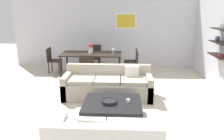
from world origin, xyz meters
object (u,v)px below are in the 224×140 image
Objects in this scene: wine_glass_right_near at (113,51)px; wine_glass_foot at (89,52)px; decorative_bowl at (109,101)px; dining_chair_foot at (87,67)px; dining_table at (91,55)px; dining_chair_right_near at (134,62)px; centerpiece_vase at (91,48)px; dining_chair_right_far at (133,59)px; dining_chair_head at (95,55)px; candle_jar at (128,101)px; wine_glass_right_far at (113,50)px; coffee_table at (112,111)px; sofa_beige at (108,86)px; dining_chair_left_far at (52,59)px.

wine_glass_right_near reaches higher than wine_glass_foot.
decorative_bowl is 0.36× the size of dining_chair_foot.
wine_glass_foot reaches higher than dining_table.
dining_chair_right_near is 2.62× the size of centerpiece_vase.
dining_table is at bearing -171.20° from dining_chair_right_far.
decorative_bowl is 1.87× the size of wine_glass_foot.
dining_table is at bearing -90.00° from dining_chair_head.
candle_jar is at bearing 7.21° from decorative_bowl.
wine_glass_right_far is 0.91m from wine_glass_foot.
dining_chair_foot reaches higher than coffee_table.
dining_chair_foot is 1.80m from dining_chair_right_far.
wine_glass_foot reaches higher than dining_chair_foot.
dining_chair_right_near is 6.00× the size of wine_glass_right_far.
dining_table is 1.45m from dining_chair_right_near.
dining_chair_head is at bearing 103.81° from sofa_beige.
sofa_beige reaches higher than decorative_bowl.
wine_glass_foot reaches higher than candle_jar.
dining_chair_left_far is 1.60m from wine_glass_foot.
dining_chair_left_far is 5.20× the size of wine_glass_foot.
candle_jar is 3.44m from dining_chair_right_far.
wine_glass_right_far is at bearing 9.37° from dining_table.
dining_chair_right_near is at bearing 67.52° from sofa_beige.
wine_glass_right_near reaches higher than sofa_beige.
decorative_bowl is at bearing -78.88° from dining_chair_head.
decorative_bowl is 3.53m from dining_chair_right_far.
sofa_beige is 2.54× the size of dining_chair_right_near.
dining_chair_foot reaches higher than candle_jar.
decorative_bowl is 3.10m from dining_chair_right_near.
centerpiece_vase reaches higher than decorative_bowl.
dining_chair_right_near and dining_chair_right_far have the same top height.
coffee_table is at bearing -87.57° from wine_glass_right_far.
dining_chair_left_far reaches higher than dining_table.
sofa_beige is at bearing -45.73° from dining_chair_left_far.
dining_chair_right_far is at bearing 8.80° from dining_table.
wine_glass_right_near reaches higher than coffee_table.
dining_chair_left_far is 1.57m from dining_chair_head.
dining_chair_left_far is 2.62× the size of centerpiece_vase.
wine_glass_right_far is (-0.69, 0.34, 0.35)m from dining_chair_right_near.
dining_table reaches higher than coffee_table.
dining_table is 2.30× the size of dining_chair_foot.
candle_jar is at bearing -73.80° from dining_chair_head.
decorative_bowl is 2.16× the size of wine_glass_right_far.
centerpiece_vase is (-0.83, 3.30, 0.52)m from decorative_bowl.
dining_chair_foot is 0.59m from wine_glass_foot.
dining_chair_head is at bearing 106.20° from candle_jar.
dining_chair_right_far is 0.85m from wine_glass_right_near.
centerpiece_vase is (-1.21, 3.25, 0.51)m from candle_jar.
decorative_bowl is 0.94× the size of centerpiece_vase.
sofa_beige is 3.04m from dining_chair_left_far.
coffee_table is 4.22m from dining_chair_head.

